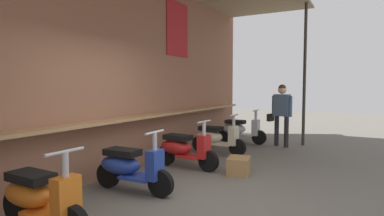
% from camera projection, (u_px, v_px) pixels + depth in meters
% --- Properties ---
extents(ground_plane, '(35.00, 35.00, 0.00)m').
position_uv_depth(ground_plane, '(192.00, 202.00, 4.42)').
color(ground_plane, '#605B54').
extents(market_stall_facade, '(12.50, 2.83, 3.94)m').
position_uv_depth(market_stall_facade, '(94.00, 50.00, 5.15)').
color(market_stall_facade, '#8C5B44').
rests_on(market_stall_facade, ground_plane).
extents(scooter_orange, '(0.46, 1.40, 0.97)m').
position_uv_depth(scooter_orange, '(38.00, 197.00, 3.53)').
color(scooter_orange, orange).
rests_on(scooter_orange, ground_plane).
extents(scooter_blue, '(0.46, 1.40, 0.97)m').
position_uv_depth(scooter_blue, '(129.00, 166.00, 4.87)').
color(scooter_blue, '#233D9E').
rests_on(scooter_blue, ground_plane).
extents(scooter_red, '(0.47, 1.40, 0.97)m').
position_uv_depth(scooter_red, '(183.00, 148.00, 6.29)').
color(scooter_red, red).
rests_on(scooter_red, ground_plane).
extents(scooter_cream, '(0.46, 1.40, 0.97)m').
position_uv_depth(scooter_cream, '(215.00, 137.00, 7.62)').
color(scooter_cream, beige).
rests_on(scooter_cream, ground_plane).
extents(scooter_silver, '(0.46, 1.40, 0.97)m').
position_uv_depth(scooter_silver, '(239.00, 129.00, 9.05)').
color(scooter_silver, '#B2B5BA').
rests_on(scooter_silver, ground_plane).
extents(shopper_with_handbag, '(0.33, 0.67, 1.67)m').
position_uv_depth(shopper_with_handbag, '(281.00, 109.00, 8.48)').
color(shopper_with_handbag, '#232328').
rests_on(shopper_with_handbag, ground_plane).
extents(merchandise_crate, '(0.55, 0.47, 0.31)m').
position_uv_depth(merchandise_crate, '(239.00, 166.00, 5.83)').
color(merchandise_crate, olive).
rests_on(merchandise_crate, ground_plane).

